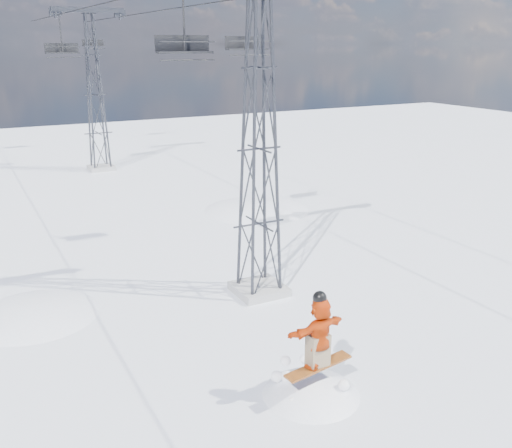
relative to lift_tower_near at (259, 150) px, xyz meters
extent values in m
plane|color=white|center=(-0.80, -8.00, -5.47)|extent=(120.00, 120.00, 0.00)
sphere|color=white|center=(5.20, 10.00, -14.97)|extent=(20.00, 20.00, 20.00)
cube|color=#999999|center=(0.00, 0.00, -5.32)|extent=(1.80, 1.80, 0.30)
cube|color=#999999|center=(0.00, 25.00, -5.32)|extent=(1.80, 1.80, 0.30)
cube|color=#303238|center=(0.00, 25.00, 5.78)|extent=(5.00, 0.35, 0.35)
cube|color=#303238|center=(-2.20, 25.00, 5.58)|extent=(0.80, 0.25, 0.50)
cube|color=#303238|center=(2.20, 25.00, 5.58)|extent=(0.80, 0.25, 0.50)
cylinder|color=black|center=(-2.20, 11.50, 5.38)|extent=(0.06, 51.00, 0.06)
cylinder|color=black|center=(2.20, 11.50, 5.38)|extent=(0.06, 51.00, 0.06)
sphere|color=white|center=(-1.86, -6.45, -7.22)|extent=(4.40, 4.40, 4.40)
cube|color=orange|center=(-1.86, -6.75, -4.45)|extent=(2.02, 0.60, 0.13)
imported|color=#D13D09|center=(-1.86, -6.75, -3.47)|extent=(1.85, 0.81, 1.93)
cube|color=#7F694E|center=(-1.86, -6.75, -3.99)|extent=(0.59, 0.48, 0.89)
sphere|color=black|center=(-1.86, -6.75, -2.52)|extent=(0.36, 0.36, 0.36)
cylinder|color=black|center=(-2.20, 1.14, 4.33)|extent=(0.08, 0.08, 2.11)
cube|color=black|center=(-2.20, 1.14, 3.27)|extent=(1.92, 0.43, 0.08)
cube|color=black|center=(-2.20, 1.35, 3.56)|extent=(1.92, 0.06, 0.53)
cylinder|color=black|center=(-2.20, 0.90, 3.03)|extent=(1.92, 0.06, 0.06)
cylinder|color=black|center=(-2.20, 0.85, 3.61)|extent=(1.92, 0.05, 0.05)
cylinder|color=black|center=(2.20, 5.20, 4.35)|extent=(0.07, 0.07, 2.06)
cube|color=black|center=(2.20, 5.20, 3.32)|extent=(1.87, 0.42, 0.07)
cube|color=black|center=(2.20, 5.40, 3.60)|extent=(1.87, 0.06, 0.52)
cylinder|color=black|center=(2.20, 4.96, 3.09)|extent=(1.87, 0.06, 0.06)
cylinder|color=black|center=(2.20, 4.92, 3.65)|extent=(1.87, 0.05, 0.05)
cylinder|color=black|center=(-2.20, 23.73, 4.17)|extent=(0.09, 0.09, 2.42)
cube|color=black|center=(-2.20, 23.73, 2.96)|extent=(2.20, 0.50, 0.09)
cube|color=black|center=(-2.20, 23.98, 3.29)|extent=(2.20, 0.07, 0.61)
cylinder|color=black|center=(-2.20, 23.46, 2.69)|extent=(2.20, 0.07, 0.07)
cylinder|color=black|center=(-2.20, 23.40, 3.35)|extent=(2.20, 0.06, 0.06)
cylinder|color=black|center=(2.20, 34.00, 4.38)|extent=(0.07, 0.07, 2.00)
cube|color=black|center=(2.20, 34.00, 3.38)|extent=(1.82, 0.41, 0.07)
cube|color=black|center=(2.20, 34.20, 3.65)|extent=(1.82, 0.05, 0.50)
cylinder|color=black|center=(2.20, 33.77, 3.15)|extent=(1.82, 0.05, 0.05)
cylinder|color=black|center=(2.20, 33.73, 3.70)|extent=(1.82, 0.05, 0.05)
camera|label=1|loc=(-9.38, -17.47, 3.54)|focal=40.00mm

